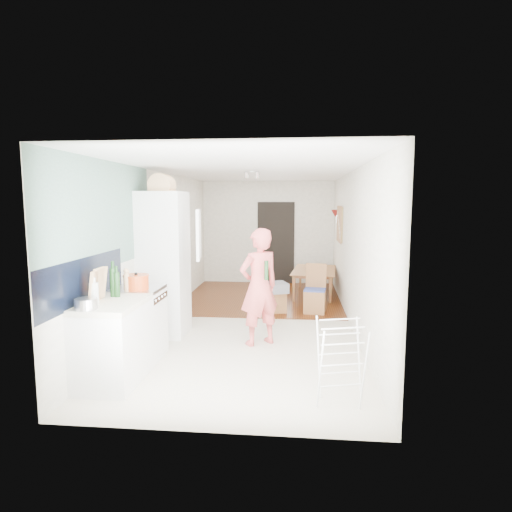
% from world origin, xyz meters
% --- Properties ---
extents(room_shell, '(3.20, 7.00, 2.50)m').
position_xyz_m(room_shell, '(0.00, 0.00, 1.25)').
color(room_shell, white).
rests_on(room_shell, ground).
extents(floor, '(3.20, 7.00, 0.01)m').
position_xyz_m(floor, '(0.00, 0.00, 0.00)').
color(floor, beige).
rests_on(floor, ground).
extents(wood_floor_overlay, '(3.20, 3.30, 0.01)m').
position_xyz_m(wood_floor_overlay, '(0.00, 1.85, 0.01)').
color(wood_floor_overlay, '#592B08').
rests_on(wood_floor_overlay, room_shell).
extents(sage_wall_panel, '(0.02, 3.00, 1.30)m').
position_xyz_m(sage_wall_panel, '(-1.59, -2.00, 1.85)').
color(sage_wall_panel, gray).
rests_on(sage_wall_panel, room_shell).
extents(tile_splashback, '(0.02, 1.90, 0.50)m').
position_xyz_m(tile_splashback, '(-1.59, -2.55, 1.15)').
color(tile_splashback, black).
rests_on(tile_splashback, room_shell).
extents(doorway_recess, '(0.90, 0.04, 2.00)m').
position_xyz_m(doorway_recess, '(0.20, 3.48, 1.00)').
color(doorway_recess, black).
rests_on(doorway_recess, room_shell).
extents(base_cabinet, '(0.60, 0.90, 0.86)m').
position_xyz_m(base_cabinet, '(-1.30, -2.55, 0.43)').
color(base_cabinet, white).
rests_on(base_cabinet, room_shell).
extents(worktop, '(0.62, 0.92, 0.06)m').
position_xyz_m(worktop, '(-1.30, -2.55, 0.89)').
color(worktop, beige).
rests_on(worktop, room_shell).
extents(range_cooker, '(0.60, 0.60, 0.88)m').
position_xyz_m(range_cooker, '(-1.30, -1.80, 0.44)').
color(range_cooker, white).
rests_on(range_cooker, room_shell).
extents(cooker_top, '(0.60, 0.60, 0.04)m').
position_xyz_m(cooker_top, '(-1.30, -1.80, 0.90)').
color(cooker_top, silver).
rests_on(cooker_top, room_shell).
extents(fridge_housing, '(0.66, 0.66, 2.15)m').
position_xyz_m(fridge_housing, '(-1.27, -0.78, 1.07)').
color(fridge_housing, white).
rests_on(fridge_housing, room_shell).
extents(fridge_door, '(0.14, 0.56, 0.70)m').
position_xyz_m(fridge_door, '(-0.66, -1.08, 1.55)').
color(fridge_door, white).
rests_on(fridge_door, room_shell).
extents(fridge_interior, '(0.02, 0.52, 0.66)m').
position_xyz_m(fridge_interior, '(-0.96, -0.78, 1.55)').
color(fridge_interior, white).
rests_on(fridge_interior, room_shell).
extents(pinboard, '(0.03, 0.90, 0.70)m').
position_xyz_m(pinboard, '(1.58, 1.90, 1.55)').
color(pinboard, tan).
rests_on(pinboard, room_shell).
extents(pinboard_frame, '(0.00, 0.94, 0.74)m').
position_xyz_m(pinboard_frame, '(1.57, 1.90, 1.55)').
color(pinboard_frame, '#985832').
rests_on(pinboard_frame, room_shell).
extents(wall_sconce, '(0.18, 0.18, 0.16)m').
position_xyz_m(wall_sconce, '(1.54, 2.55, 1.75)').
color(wall_sconce, maroon).
rests_on(wall_sconce, room_shell).
extents(person, '(0.85, 0.79, 1.94)m').
position_xyz_m(person, '(0.20, -1.11, 0.97)').
color(person, '#DD5856').
rests_on(person, floor).
extents(dining_table, '(0.88, 1.41, 0.47)m').
position_xyz_m(dining_table, '(1.12, 2.18, 0.24)').
color(dining_table, '#985832').
rests_on(dining_table, floor).
extents(dining_chair, '(0.42, 0.42, 0.88)m').
position_xyz_m(dining_chair, '(1.05, 0.68, 0.44)').
color(dining_chair, '#985832').
rests_on(dining_chair, floor).
extents(stool, '(0.36, 0.36, 0.38)m').
position_xyz_m(stool, '(0.37, 0.65, 0.19)').
color(stool, '#985832').
rests_on(stool, floor).
extents(grey_drape, '(0.50, 0.50, 0.17)m').
position_xyz_m(grey_drape, '(0.34, 0.61, 0.47)').
color(grey_drape, slate).
rests_on(grey_drape, stool).
extents(drying_rack, '(0.52, 0.49, 0.84)m').
position_xyz_m(drying_rack, '(1.16, -2.83, 0.42)').
color(drying_rack, white).
rests_on(drying_rack, floor).
extents(bread_bin, '(0.36, 0.34, 0.18)m').
position_xyz_m(bread_bin, '(-1.25, -0.82, 2.24)').
color(bread_bin, tan).
rests_on(bread_bin, fridge_housing).
extents(red_casserole, '(0.34, 0.34, 0.19)m').
position_xyz_m(red_casserole, '(-1.27, -1.89, 1.01)').
color(red_casserole, '#CF4718').
rests_on(red_casserole, cooker_top).
extents(steel_pan, '(0.23, 0.23, 0.11)m').
position_xyz_m(steel_pan, '(-1.41, -2.91, 0.98)').
color(steel_pan, silver).
rests_on(steel_pan, worktop).
extents(held_bottle, '(0.06, 0.06, 0.26)m').
position_xyz_m(held_bottle, '(0.31, -1.25, 1.08)').
color(held_bottle, '#163B18').
rests_on(held_bottle, person).
extents(bottle_a, '(0.09, 0.09, 0.33)m').
position_xyz_m(bottle_a, '(-1.38, -2.31, 1.08)').
color(bottle_a, '#163B18').
rests_on(bottle_a, worktop).
extents(bottle_b, '(0.08, 0.08, 0.29)m').
position_xyz_m(bottle_b, '(-1.33, -2.32, 1.06)').
color(bottle_b, '#163B18').
rests_on(bottle_b, worktop).
extents(bottle_c, '(0.10, 0.10, 0.23)m').
position_xyz_m(bottle_c, '(-1.42, -2.69, 1.04)').
color(bottle_c, silver).
rests_on(bottle_c, worktop).
extents(pepper_mill_front, '(0.07, 0.07, 0.21)m').
position_xyz_m(pepper_mill_front, '(-1.34, -2.02, 1.03)').
color(pepper_mill_front, tan).
rests_on(pepper_mill_front, worktop).
extents(pepper_mill_back, '(0.07, 0.07, 0.22)m').
position_xyz_m(pepper_mill_back, '(-1.34, -2.02, 1.03)').
color(pepper_mill_back, tan).
rests_on(pepper_mill_back, worktop).
extents(chopping_boards, '(0.06, 0.28, 0.38)m').
position_xyz_m(chopping_boards, '(-1.43, -2.58, 1.11)').
color(chopping_boards, tan).
rests_on(chopping_boards, worktop).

